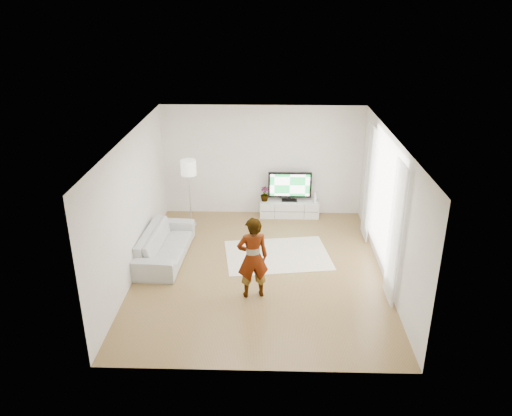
{
  "coord_description": "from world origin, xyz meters",
  "views": [
    {
      "loc": [
        0.19,
        -8.95,
        5.18
      ],
      "look_at": [
        -0.08,
        0.4,
        1.22
      ],
      "focal_mm": 35.0,
      "sensor_mm": 36.0,
      "label": 1
    }
  ],
  "objects_px": {
    "rug": "(277,255)",
    "floor_lamp": "(189,171)",
    "media_console": "(289,209)",
    "television": "(290,185)",
    "sofa": "(165,244)",
    "player": "(253,258)"
  },
  "relations": [
    {
      "from": "media_console",
      "to": "television",
      "type": "relative_size",
      "value": 1.37
    },
    {
      "from": "rug",
      "to": "floor_lamp",
      "type": "xyz_separation_m",
      "value": [
        -2.11,
        1.54,
        1.4
      ]
    },
    {
      "from": "rug",
      "to": "player",
      "type": "distance_m",
      "value": 1.86
    },
    {
      "from": "rug",
      "to": "player",
      "type": "relative_size",
      "value": 1.39
    },
    {
      "from": "television",
      "to": "sofa",
      "type": "distance_m",
      "value": 3.61
    },
    {
      "from": "media_console",
      "to": "player",
      "type": "bearing_deg",
      "value": -102.13
    },
    {
      "from": "player",
      "to": "media_console",
      "type": "bearing_deg",
      "value": -114.73
    },
    {
      "from": "media_console",
      "to": "sofa",
      "type": "relative_size",
      "value": 0.68
    },
    {
      "from": "rug",
      "to": "floor_lamp",
      "type": "bearing_deg",
      "value": 143.92
    },
    {
      "from": "television",
      "to": "rug",
      "type": "height_order",
      "value": "television"
    },
    {
      "from": "rug",
      "to": "sofa",
      "type": "height_order",
      "value": "sofa"
    },
    {
      "from": "media_console",
      "to": "player",
      "type": "height_order",
      "value": "player"
    },
    {
      "from": "media_console",
      "to": "sofa",
      "type": "distance_m",
      "value": 3.56
    },
    {
      "from": "television",
      "to": "floor_lamp",
      "type": "height_order",
      "value": "floor_lamp"
    },
    {
      "from": "player",
      "to": "rug",
      "type": "bearing_deg",
      "value": -119.23
    },
    {
      "from": "television",
      "to": "floor_lamp",
      "type": "xyz_separation_m",
      "value": [
        -2.43,
        -0.61,
        0.58
      ]
    },
    {
      "from": "rug",
      "to": "player",
      "type": "xyz_separation_m",
      "value": [
        -0.48,
        -1.6,
        0.8
      ]
    },
    {
      "from": "media_console",
      "to": "floor_lamp",
      "type": "height_order",
      "value": "floor_lamp"
    },
    {
      "from": "rug",
      "to": "sofa",
      "type": "relative_size",
      "value": 1.01
    },
    {
      "from": "rug",
      "to": "sofa",
      "type": "distance_m",
      "value": 2.43
    },
    {
      "from": "player",
      "to": "sofa",
      "type": "height_order",
      "value": "player"
    },
    {
      "from": "media_console",
      "to": "television",
      "type": "height_order",
      "value": "television"
    }
  ]
}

